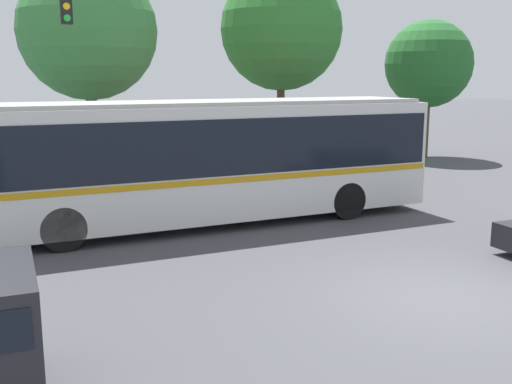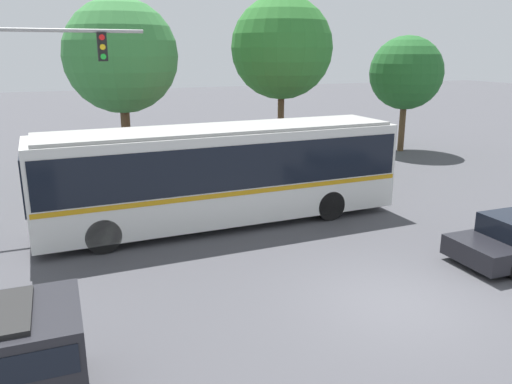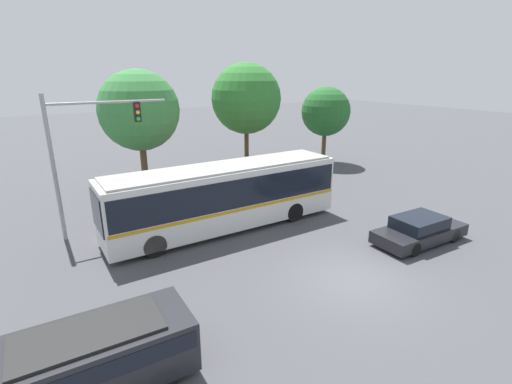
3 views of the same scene
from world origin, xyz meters
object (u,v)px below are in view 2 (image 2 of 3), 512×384
Objects in this scene: traffic_light_pole at (20,90)px; street_tree_right at (406,73)px; street_tree_left at (121,56)px; street_tree_centre at (282,48)px; city_bus at (223,169)px.

traffic_light_pole is 19.85m from street_tree_right.
street_tree_left is 7.75m from street_tree_centre.
traffic_light_pole is 12.56m from street_tree_centre.
city_bus is 1.45× the size of street_tree_centre.
traffic_light_pole is 5.64m from street_tree_left.
street_tree_right is at bearing 2.47° from street_tree_centre.
street_tree_centre reaches higher than city_bus.
street_tree_left reaches higher than city_bus.
city_bus is 1.79× the size of traffic_light_pole.
street_tree_left is (-2.00, 6.83, 3.45)m from city_bus.
street_tree_centre is at bearing 7.10° from street_tree_left.
street_tree_left is 15.45m from street_tree_right.
street_tree_centre is (7.68, 0.96, 0.35)m from street_tree_left.
street_tree_left is (3.73, 4.13, 0.97)m from traffic_light_pole.
street_tree_right is (19.09, 5.41, 0.02)m from traffic_light_pole.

